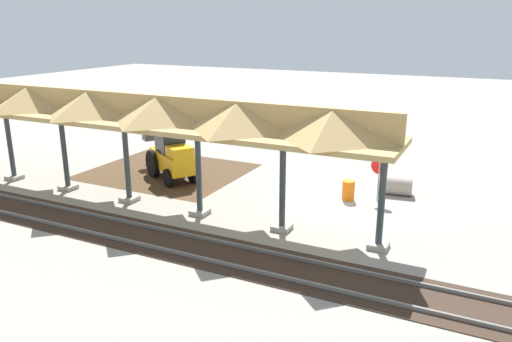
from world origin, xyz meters
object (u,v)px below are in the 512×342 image
traffic_barrel (348,190)px  backhoe (171,154)px  stop_sign (379,170)px  concrete_pipe (395,186)px

traffic_barrel → backhoe: bearing=4.9°
traffic_barrel → stop_sign: bearing=-160.6°
backhoe → traffic_barrel: 9.20m
concrete_pipe → traffic_barrel: size_ratio=1.84×
backhoe → traffic_barrel: (-9.13, -0.79, -0.82)m
stop_sign → concrete_pipe: size_ratio=1.22×
stop_sign → backhoe: 10.43m
stop_sign → concrete_pipe: (-0.52, -1.25, -1.02)m
backhoe → traffic_barrel: bearing=-175.1°
stop_sign → backhoe: bearing=6.7°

